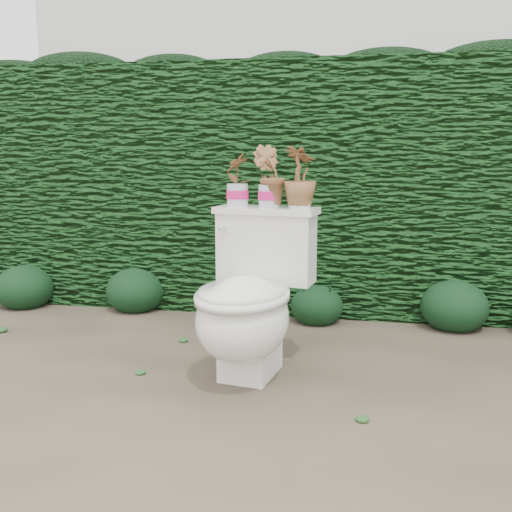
% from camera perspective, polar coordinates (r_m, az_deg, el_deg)
% --- Properties ---
extents(ground, '(60.00, 60.00, 0.00)m').
position_cam_1_polar(ground, '(2.67, -1.97, -12.50)').
color(ground, '#6C5E4A').
rests_on(ground, ground).
extents(hedge, '(8.00, 1.00, 1.60)m').
position_cam_1_polar(hedge, '(4.05, 2.89, 6.88)').
color(hedge, '#1C531B').
rests_on(hedge, ground).
extents(house_wall, '(8.00, 3.50, 4.00)m').
position_cam_1_polar(house_wall, '(8.47, 11.36, 16.52)').
color(house_wall, silver).
rests_on(house_wall, ground).
extents(toilet, '(0.56, 0.74, 0.78)m').
position_cam_1_polar(toilet, '(2.63, -0.70, -4.70)').
color(toilet, white).
rests_on(toilet, ground).
extents(potted_plant_left, '(0.13, 0.15, 0.25)m').
position_cam_1_polar(potted_plant_left, '(2.83, -1.88, 7.49)').
color(potted_plant_left, '#2A661F').
rests_on(potted_plant_left, toilet).
extents(potted_plant_center, '(0.17, 0.14, 0.29)m').
position_cam_1_polar(potted_plant_center, '(2.77, 1.35, 7.85)').
color(potted_plant_center, '#2A661F').
rests_on(potted_plant_center, toilet).
extents(potted_plant_right, '(0.22, 0.22, 0.28)m').
position_cam_1_polar(potted_plant_right, '(2.72, 4.40, 7.70)').
color(potted_plant_right, '#2A661F').
rests_on(potted_plant_right, toilet).
extents(liriope_clump_1, '(0.39, 0.39, 0.31)m').
position_cam_1_polar(liriope_clump_1, '(4.22, -22.16, -2.57)').
color(liriope_clump_1, '#133718').
rests_on(liriope_clump_1, ground).
extents(liriope_clump_2, '(0.39, 0.39, 0.31)m').
position_cam_1_polar(liriope_clump_2, '(3.91, -11.95, -2.99)').
color(liriope_clump_2, '#133718').
rests_on(liriope_clump_2, ground).
extents(liriope_clump_3, '(0.31, 0.31, 0.25)m').
position_cam_1_polar(liriope_clump_3, '(3.73, -1.94, -3.87)').
color(liriope_clump_3, '#133718').
rests_on(liriope_clump_3, ground).
extents(liriope_clump_4, '(0.32, 0.32, 0.26)m').
position_cam_1_polar(liriope_clump_4, '(3.57, 6.10, -4.52)').
color(liriope_clump_4, '#133718').
rests_on(liriope_clump_4, ground).
extents(liriope_clump_5, '(0.40, 0.40, 0.32)m').
position_cam_1_polar(liriope_clump_5, '(3.62, 19.24, -4.35)').
color(liriope_clump_5, '#133718').
rests_on(liriope_clump_5, ground).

